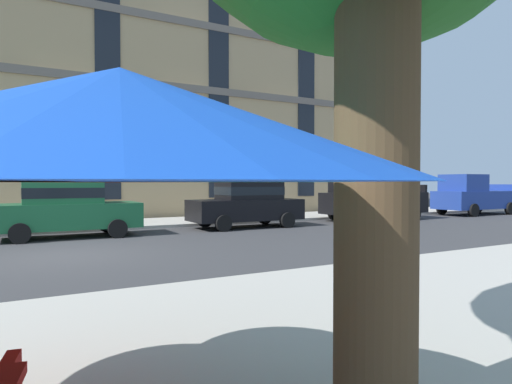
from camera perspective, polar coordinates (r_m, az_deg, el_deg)
ground_plane at (r=11.51m, az=-24.19°, el=-7.66°), size 120.00×120.00×0.00m
sidewalk_far at (r=18.24m, az=-25.97°, el=-4.23°), size 56.00×3.60×0.12m
apartment_building at (r=27.49m, az=-27.10°, el=17.68°), size 43.44×12.08×19.20m
sedan_green at (r=15.12m, az=-23.67°, el=-1.93°), size 4.40×1.98×1.78m
sedan_black at (r=17.01m, az=-1.20°, el=-1.49°), size 4.40×1.98×1.78m
pickup_black at (r=20.84m, az=14.81°, el=-0.82°), size 5.10×2.12×2.20m
pickup_blue at (r=26.60m, az=26.61°, el=-0.47°), size 5.10×2.12×2.20m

